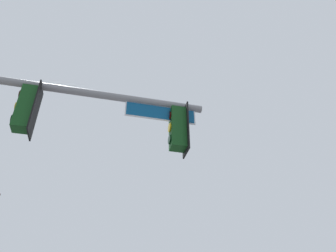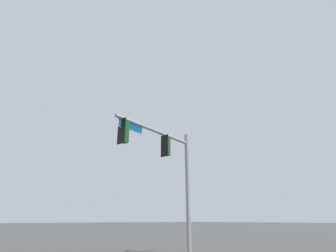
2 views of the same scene
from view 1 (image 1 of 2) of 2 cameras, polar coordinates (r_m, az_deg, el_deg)
signal_pole_near at (r=7.28m, az=-26.59°, el=-2.91°), size 6.16×1.62×7.17m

